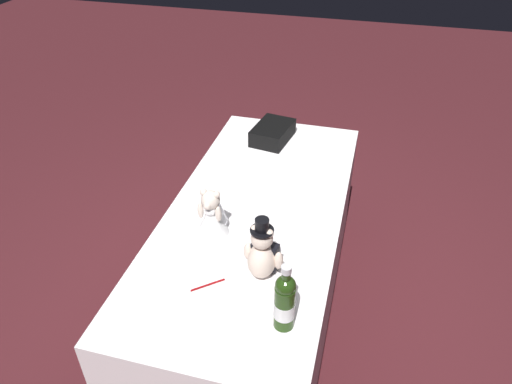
% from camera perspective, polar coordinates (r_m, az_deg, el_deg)
% --- Properties ---
extents(ground_plane, '(12.00, 12.00, 0.00)m').
position_cam_1_polar(ground_plane, '(2.81, 0.00, -14.05)').
color(ground_plane, '#47191E').
extents(reception_table, '(1.85, 0.82, 0.74)m').
position_cam_1_polar(reception_table, '(2.54, 0.00, -8.64)').
color(reception_table, white).
rests_on(reception_table, ground_plane).
extents(teddy_bear_groom, '(0.16, 0.17, 0.29)m').
position_cam_1_polar(teddy_bear_groom, '(1.91, 0.82, -7.38)').
color(teddy_bear_groom, beige).
rests_on(teddy_bear_groom, reception_table).
extents(teddy_bear_bride, '(0.19, 0.15, 0.23)m').
position_cam_1_polar(teddy_bear_bride, '(2.12, -5.20, -2.47)').
color(teddy_bear_bride, white).
rests_on(teddy_bear_bride, reception_table).
extents(champagne_bottle, '(0.08, 0.08, 0.29)m').
position_cam_1_polar(champagne_bottle, '(1.71, 3.45, -12.89)').
color(champagne_bottle, '#1F3A10').
rests_on(champagne_bottle, reception_table).
extents(signing_pen, '(0.10, 0.12, 0.01)m').
position_cam_1_polar(signing_pen, '(1.94, -5.90, -11.01)').
color(signing_pen, maroon).
rests_on(signing_pen, reception_table).
extents(gift_case_black, '(0.31, 0.23, 0.10)m').
position_cam_1_polar(gift_case_black, '(2.85, 2.00, 7.09)').
color(gift_case_black, black).
rests_on(gift_case_black, reception_table).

